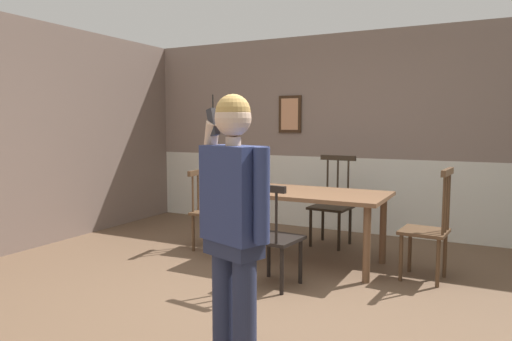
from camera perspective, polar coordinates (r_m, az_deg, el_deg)
ground_plane at (r=3.85m, az=1.26°, el=-16.52°), size 7.26×7.26×0.00m
room_back_partition at (r=6.40m, az=13.03°, el=3.96°), size 6.60×0.17×2.66m
dining_table at (r=4.92m, az=6.24°, el=-3.65°), size 1.64×0.89×0.76m
chair_near_window at (r=5.49m, az=-5.65°, el=-4.86°), size 0.46×0.46×0.93m
chair_by_doorway at (r=5.72m, az=9.27°, el=-4.02°), size 0.48×0.48×1.07m
chair_at_table_head at (r=4.21m, az=2.05°, el=-8.08°), size 0.47×0.47×0.94m
chair_opposite_corner at (r=4.66m, az=20.29°, el=-6.63°), size 0.44×0.44×1.06m
person_figure at (r=2.72m, az=-2.66°, el=-5.63°), size 0.52×0.32×1.63m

